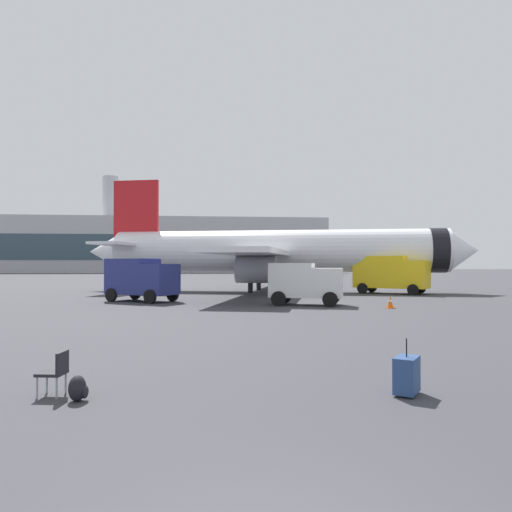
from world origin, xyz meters
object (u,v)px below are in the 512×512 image
object	(u,v)px
cargo_van	(305,282)
safety_cone_mid	(390,302)
airplane_at_gate	(274,251)
gate_chair	(56,370)
rolling_suitcase	(407,375)
fuel_truck	(390,273)
safety_cone_near	(281,285)
traveller_backpack	(78,389)
service_truck	(141,278)

from	to	relation	value
cargo_van	safety_cone_mid	bearing A→B (deg)	-29.31
airplane_at_gate	gate_chair	distance (m)	35.24
airplane_at_gate	rolling_suitcase	bearing A→B (deg)	-93.77
fuel_truck	safety_cone_mid	bearing A→B (deg)	-111.48
airplane_at_gate	rolling_suitcase	world-z (taller)	airplane_at_gate
cargo_van	rolling_suitcase	bearing A→B (deg)	-96.15
safety_cone_near	traveller_backpack	size ratio (longest dim) A/B	1.25
safety_cone_mid	traveller_backpack	size ratio (longest dim) A/B	1.48
safety_cone_near	airplane_at_gate	bearing A→B (deg)	-104.53
fuel_truck	safety_cone_near	distance (m)	13.16
rolling_suitcase	gate_chair	bearing A→B (deg)	174.80
cargo_van	gate_chair	xyz separation A→B (m)	(-9.00, -19.61, -0.95)
safety_cone_near	safety_cone_mid	distance (m)	23.58
service_truck	rolling_suitcase	world-z (taller)	service_truck
service_truck	cargo_van	world-z (taller)	service_truck
gate_chair	cargo_van	bearing A→B (deg)	65.35
cargo_van	gate_chair	distance (m)	21.60
service_truck	fuel_truck	world-z (taller)	fuel_truck
cargo_van	safety_cone_mid	xyz separation A→B (m)	(4.46, -2.50, -1.10)
cargo_van	rolling_suitcase	xyz separation A→B (m)	(-2.18, -20.23, -1.06)
cargo_van	rolling_suitcase	size ratio (longest dim) A/B	4.37
safety_cone_near	traveller_backpack	bearing A→B (deg)	-104.10
airplane_at_gate	gate_chair	world-z (taller)	airplane_at_gate
safety_cone_near	traveller_backpack	distance (m)	42.22
safety_cone_near	rolling_suitcase	bearing A→B (deg)	-95.54
fuel_truck	cargo_van	xyz separation A→B (m)	(-9.52, -10.36, -0.32)
safety_cone_near	traveller_backpack	world-z (taller)	safety_cone_near
fuel_truck	safety_cone_near	world-z (taller)	fuel_truck
fuel_truck	service_truck	bearing A→B (deg)	-162.16
safety_cone_mid	service_truck	bearing A→B (deg)	156.58
cargo_van	safety_cone_near	size ratio (longest dim) A/B	8.01
safety_cone_mid	rolling_suitcase	size ratio (longest dim) A/B	0.64
traveller_backpack	cargo_van	bearing A→B (deg)	67.06
airplane_at_gate	safety_cone_near	world-z (taller)	airplane_at_gate
airplane_at_gate	traveller_backpack	distance (m)	35.53
service_truck	rolling_suitcase	bearing A→B (deg)	-71.17
airplane_at_gate	cargo_van	size ratio (longest dim) A/B	7.34
rolling_suitcase	service_truck	bearing A→B (deg)	108.83
service_truck	rolling_suitcase	xyz separation A→B (m)	(8.24, -24.17, -1.22)
fuel_truck	traveller_backpack	bearing A→B (deg)	-120.64
fuel_truck	safety_cone_mid	xyz separation A→B (m)	(-5.06, -12.87, -1.42)
airplane_at_gate	cargo_van	bearing A→B (deg)	-90.37
fuel_truck	rolling_suitcase	xyz separation A→B (m)	(-11.71, -30.59, -1.38)
safety_cone_mid	gate_chair	world-z (taller)	gate_chair
airplane_at_gate	service_truck	size ratio (longest dim) A/B	6.78
service_truck	gate_chair	xyz separation A→B (m)	(1.42, -23.55, -1.11)
cargo_van	traveller_backpack	bearing A→B (deg)	-112.94
service_truck	cargo_van	size ratio (longest dim) A/B	1.08
fuel_truck	traveller_backpack	size ratio (longest dim) A/B	12.96
service_truck	gate_chair	world-z (taller)	service_truck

